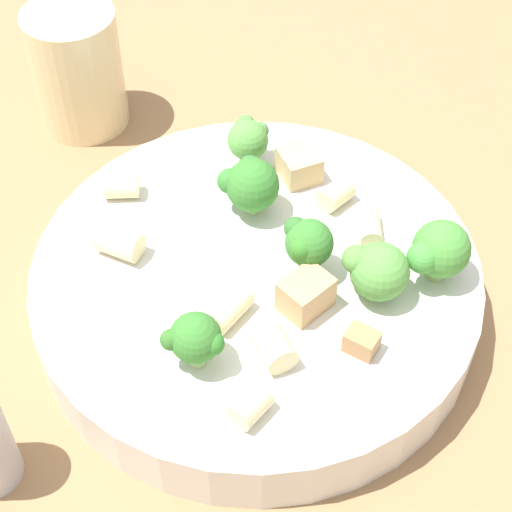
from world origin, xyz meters
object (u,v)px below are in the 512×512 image
broccoli_floret_4 (378,271)px  rigatoni_1 (122,187)px  rigatoni_4 (120,243)px  rigatoni_3 (249,406)px  rigatoni_6 (229,309)px  pasta_bowl (256,285)px  rigatoni_0 (275,349)px  broccoli_floret_3 (437,251)px  rigatoni_5 (370,226)px  broccoli_floret_1 (195,340)px  broccoli_floret_5 (307,243)px  chicken_chunk_1 (306,294)px  broccoli_floret_0 (250,183)px  chicken_chunk_2 (299,165)px  broccoli_floret_2 (248,139)px  chicken_chunk_0 (362,342)px  drinking_glass (78,76)px  rigatoni_2 (336,194)px

broccoli_floret_4 → rigatoni_1: 0.17m
rigatoni_1 → rigatoni_4: (0.03, -0.04, 0.00)m
rigatoni_3 → rigatoni_6: bearing=133.1°
rigatoni_3 → pasta_bowl: bearing=120.6°
broccoli_floret_4 → rigatoni_0: bearing=-109.4°
broccoli_floret_3 → rigatoni_5: (-0.05, 0.01, -0.02)m
broccoli_floret_4 → broccoli_floret_1: bearing=-121.9°
broccoli_floret_5 → chicken_chunk_1: bearing=-60.2°
pasta_bowl → rigatoni_0: (0.04, -0.05, 0.02)m
broccoli_floret_0 → chicken_chunk_2: (0.01, 0.04, -0.01)m
broccoli_floret_3 → rigatoni_1: (-0.19, -0.04, -0.02)m
broccoli_floret_4 → chicken_chunk_1: broccoli_floret_4 is taller
broccoli_floret_4 → rigatoni_6: broccoli_floret_4 is taller
broccoli_floret_3 → rigatoni_5: 0.05m
broccoli_floret_3 → broccoli_floret_4: bearing=-127.1°
broccoli_floret_1 → rigatoni_5: 0.14m
broccoli_floret_3 → rigatoni_5: size_ratio=1.56×
rigatoni_3 → rigatoni_4: 0.13m
broccoli_floret_3 → rigatoni_0: size_ratio=1.90×
broccoli_floret_2 → rigatoni_6: (0.06, -0.11, -0.01)m
chicken_chunk_0 → chicken_chunk_1: 0.04m
broccoli_floret_5 → rigatoni_3: 0.10m
rigatoni_5 → chicken_chunk_1: 0.07m
broccoli_floret_3 → drinking_glass: (-0.29, 0.03, -0.02)m
broccoli_floret_0 → rigatoni_0: bearing=-50.5°
broccoli_floret_0 → broccoli_floret_2: size_ratio=1.16×
rigatoni_6 → rigatoni_4: bearing=175.9°
broccoli_floret_0 → chicken_chunk_1: bearing=-35.4°
rigatoni_6 → rigatoni_1: bearing=158.1°
broccoli_floret_3 → rigatoni_6: broccoli_floret_3 is taller
broccoli_floret_0 → broccoli_floret_3: (0.12, 0.01, 0.00)m
broccoli_floret_2 → chicken_chunk_2: 0.04m
rigatoni_3 → chicken_chunk_2: 0.18m
rigatoni_1 → rigatoni_6: same height
rigatoni_5 → broccoli_floret_1: bearing=-104.1°
pasta_bowl → chicken_chunk_0: (0.08, -0.02, 0.02)m
chicken_chunk_1 → broccoli_floret_4: bearing=45.3°
broccoli_floret_1 → rigatoni_4: 0.09m
rigatoni_0 → rigatoni_3: 0.04m
rigatoni_4 → drinking_glass: size_ratio=0.29×
rigatoni_0 → rigatoni_2: (-0.03, 0.12, -0.00)m
rigatoni_1 → drinking_glass: drinking_glass is taller
broccoli_floret_2 → chicken_chunk_1: size_ratio=1.21×
broccoli_floret_4 → rigatoni_5: (-0.02, 0.04, -0.01)m
broccoli_floret_3 → rigatoni_4: bearing=-153.3°
broccoli_floret_5 → rigatoni_0: 0.07m
rigatoni_2 → rigatoni_4: 0.13m
chicken_chunk_1 → rigatoni_6: bearing=-136.5°
broccoli_floret_5 → pasta_bowl: bearing=-152.4°
rigatoni_1 → rigatoni_6: (0.11, -0.04, 0.00)m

